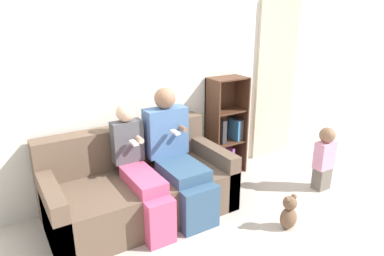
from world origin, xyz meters
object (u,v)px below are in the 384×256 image
object	(u,v)px
child_seated	(140,169)
bookshelf	(227,129)
adult_seated	(176,151)
toddler_standing	(324,157)
teddy_bear	(289,213)
couch	(139,187)

from	to	relation	value
child_seated	bookshelf	size ratio (longest dim) A/B	0.93
adult_seated	toddler_standing	bearing A→B (deg)	-17.88
toddler_standing	teddy_bear	bearing A→B (deg)	-159.01
couch	adult_seated	distance (m)	0.51
adult_seated	teddy_bear	world-z (taller)	adult_seated
adult_seated	teddy_bear	xyz separation A→B (m)	(0.70, -0.86, -0.46)
toddler_standing	bookshelf	xyz separation A→B (m)	(-0.64, 0.96, 0.16)
couch	toddler_standing	xyz separation A→B (m)	(1.96, -0.63, 0.10)
couch	adult_seated	size ratio (longest dim) A/B	1.45
toddler_standing	teddy_bear	world-z (taller)	toddler_standing
child_seated	teddy_bear	world-z (taller)	child_seated
bookshelf	teddy_bear	world-z (taller)	bookshelf
adult_seated	toddler_standing	distance (m)	1.69
teddy_bear	bookshelf	bearing A→B (deg)	78.83
couch	child_seated	distance (m)	0.31
couch	teddy_bear	bearing A→B (deg)	-42.61
couch	child_seated	size ratio (longest dim) A/B	1.59
child_seated	bookshelf	world-z (taller)	bookshelf
couch	toddler_standing	size ratio (longest dim) A/B	2.41
toddler_standing	bookshelf	bearing A→B (deg)	123.71
bookshelf	teddy_bear	xyz separation A→B (m)	(-0.26, -1.30, -0.39)
bookshelf	couch	bearing A→B (deg)	-166.26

